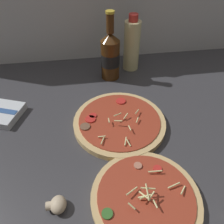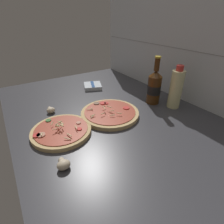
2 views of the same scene
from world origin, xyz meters
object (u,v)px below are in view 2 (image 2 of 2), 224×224
object	(u,v)px
pizza_near	(61,131)
mushroom_right	(63,164)
dish_towel	(93,86)
beer_bottle	(154,87)
pizza_far	(109,113)
mushroom_left	(51,110)
oil_bottle	(176,89)

from	to	relation	value
pizza_near	mushroom_right	world-z (taller)	pizza_near
dish_towel	pizza_near	bearing A→B (deg)	-41.75
pizza_near	dish_towel	size ratio (longest dim) A/B	1.63
pizza_near	beer_bottle	distance (cm)	53.68
pizza_far	beer_bottle	distance (cm)	29.30
pizza_near	pizza_far	distance (cm)	25.01
mushroom_left	mushroom_right	world-z (taller)	mushroom_right
pizza_far	dish_towel	bearing A→B (deg)	165.22
oil_bottle	mushroom_left	xyz separation A→B (cm)	(-28.88, -57.70, -8.83)
beer_bottle	mushroom_right	world-z (taller)	beer_bottle
pizza_far	dish_towel	xyz separation A→B (cm)	(-37.31, 9.84, 0.14)
beer_bottle	oil_bottle	bearing A→B (deg)	31.32
pizza_near	mushroom_left	bearing A→B (deg)	176.70
beer_bottle	mushroom_right	bearing A→B (deg)	-71.38
beer_bottle	oil_bottle	distance (cm)	11.25
pizza_near	beer_bottle	bearing A→B (deg)	90.50
pizza_near	mushroom_left	distance (cm)	19.80
pizza_near	pizza_far	bearing A→B (deg)	93.84
beer_bottle	dish_towel	xyz separation A→B (cm)	(-38.52, -18.21, -8.24)
pizza_near	oil_bottle	world-z (taller)	oil_bottle
pizza_far	oil_bottle	xyz separation A→B (cm)	(10.79, 33.88, 9.24)
pizza_near	beer_bottle	world-z (taller)	beer_bottle
oil_bottle	dish_towel	world-z (taller)	oil_bottle
pizza_far	mushroom_right	world-z (taller)	pizza_far
dish_towel	oil_bottle	bearing A→B (deg)	26.55
oil_bottle	mushroom_right	bearing A→B (deg)	-81.02
beer_bottle	dish_towel	world-z (taller)	beer_bottle
pizza_near	pizza_far	xyz separation A→B (cm)	(-1.68, 24.96, 0.04)
beer_bottle	mushroom_left	size ratio (longest dim) A/B	5.78
mushroom_left	dish_towel	xyz separation A→B (cm)	(-19.23, 33.66, -0.27)
beer_bottle	mushroom_left	world-z (taller)	beer_bottle
pizza_near	oil_bottle	size ratio (longest dim) A/B	1.12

